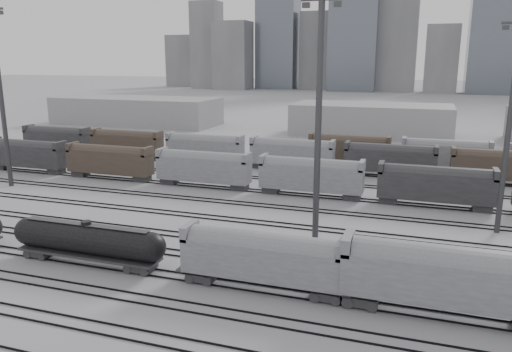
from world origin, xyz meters
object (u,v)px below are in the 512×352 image
(tank_car_b, at_px, (88,240))
(hopper_car_b, at_px, (447,275))
(hopper_car_a, at_px, (262,256))
(light_mast_c, at_px, (318,119))

(tank_car_b, relative_size, hopper_car_b, 1.05)
(hopper_car_a, bearing_deg, hopper_car_b, -0.00)
(hopper_car_b, height_order, light_mast_c, light_mast_c)
(tank_car_b, relative_size, light_mast_c, 0.66)
(hopper_car_b, relative_size, light_mast_c, 0.62)
(hopper_car_b, distance_m, light_mast_c, 19.94)
(hopper_car_b, bearing_deg, tank_car_b, 180.00)
(tank_car_b, xyz_separation_m, hopper_car_a, (17.81, -0.00, 0.75))
(hopper_car_a, xyz_separation_m, light_mast_c, (2.17, 11.67, 10.43))
(tank_car_b, height_order, hopper_car_b, hopper_car_b)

